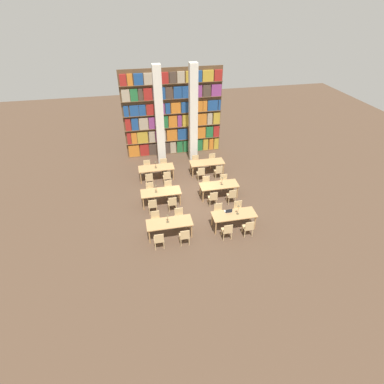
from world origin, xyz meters
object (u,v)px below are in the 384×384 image
(pillar_center, at_px, (193,116))
(chair_13, at_px, (206,184))
(chair_12, at_px, (213,198))
(chair_9, at_px, (150,190))
(reading_table_4, at_px, (156,169))
(desk_lamp_1, at_px, (238,208))
(reading_table_2, at_px, (161,193))
(chair_17, at_px, (147,167))
(chair_1, at_px, (156,219))
(chair_16, at_px, (149,179))
(reading_table_1, at_px, (234,216))
(chair_19, at_px, (164,165))
(chair_6, at_px, (248,227))
(chair_18, at_px, (167,177))
(chair_11, at_px, (168,188))
(chair_3, at_px, (179,216))
(chair_21, at_px, (196,162))
(laptop, at_px, (228,211))
(chair_20, at_px, (201,173))
(chair_8, at_px, (153,205))
(chair_4, at_px, (227,230))
(chair_10, at_px, (172,203))
(desk_lamp_4, at_px, (156,163))
(chair_5, at_px, (219,212))
(chair_14, at_px, (232,196))
(chair_7, at_px, (238,209))
(desk_lamp_2, at_px, (156,187))
(reading_table_3, at_px, (219,186))
(chair_2, at_px, (185,236))
(chair_0, at_px, (159,240))
(desk_lamp_3, at_px, (222,179))
(desk_lamp_0, at_px, (168,217))
(chair_22, at_px, (218,171))

(pillar_center, bearing_deg, chair_13, -90.03)
(pillar_center, relative_size, chair_12, 6.94)
(pillar_center, xyz_separation_m, chair_9, (-3.08, -3.56, -2.54))
(reading_table_4, bearing_deg, desk_lamp_1, -57.62)
(reading_table_2, xyz_separation_m, chair_17, (-0.45, 3.20, -0.21))
(chair_1, height_order, chair_16, same)
(reading_table_1, relative_size, chair_19, 2.35)
(chair_6, height_order, desk_lamp_1, desk_lamp_1)
(chair_12, height_order, chair_18, same)
(desk_lamp_1, bearing_deg, chair_17, 122.69)
(chair_11, bearing_deg, reading_table_1, 128.94)
(chair_1, xyz_separation_m, chair_17, (0.02, 5.00, 0.00))
(chair_3, distance_m, reading_table_2, 1.92)
(chair_13, height_order, chair_21, same)
(chair_11, bearing_deg, chair_16, -50.84)
(laptop, height_order, chair_20, laptop)
(desk_lamp_1, height_order, chair_8, desk_lamp_1)
(chair_4, distance_m, chair_11, 4.40)
(chair_10, height_order, chair_12, same)
(reading_table_1, bearing_deg, laptop, 135.32)
(reading_table_1, xyz_separation_m, desk_lamp_4, (-3.05, 4.97, 0.38))
(chair_18, bearing_deg, desk_lamp_4, 130.48)
(chair_10, xyz_separation_m, chair_20, (2.05, 2.54, 0.00))
(chair_5, relative_size, reading_table_4, 0.43)
(chair_3, distance_m, chair_18, 3.62)
(desk_lamp_1, xyz_separation_m, chair_20, (-0.70, 4.39, -0.64))
(chair_4, distance_m, chair_14, 2.74)
(chair_7, bearing_deg, chair_4, 54.36)
(desk_lamp_1, distance_m, desk_lamp_2, 4.29)
(chair_5, relative_size, desk_lamp_4, 1.97)
(chair_3, height_order, reading_table_3, chair_3)
(chair_14, bearing_deg, chair_10, -179.69)
(chair_4, bearing_deg, desk_lamp_2, 130.96)
(reading_table_3, bearing_deg, chair_17, 137.96)
(pillar_center, distance_m, laptop, 6.91)
(chair_12, bearing_deg, chair_8, -179.69)
(pillar_center, bearing_deg, chair_18, -129.88)
(chair_2, relative_size, chair_10, 1.00)
(desk_lamp_1, xyz_separation_m, reading_table_2, (-3.23, 2.53, -0.43))
(laptop, distance_m, chair_20, 4.19)
(chair_0, bearing_deg, desk_lamp_3, 40.65)
(chair_0, xyz_separation_m, desk_lamp_0, (0.49, 0.72, 0.58))
(chair_4, bearing_deg, chair_5, 90.00)
(chair_4, xyz_separation_m, chair_22, (1.04, 5.06, 0.00))
(desk_lamp_1, bearing_deg, chair_13, 101.43)
(chair_17, height_order, chair_20, same)
(desk_lamp_0, bearing_deg, chair_19, 84.61)
(desk_lamp_1, distance_m, reading_table_2, 4.12)
(chair_8, distance_m, chair_16, 2.51)
(chair_17, bearing_deg, chair_6, 121.85)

